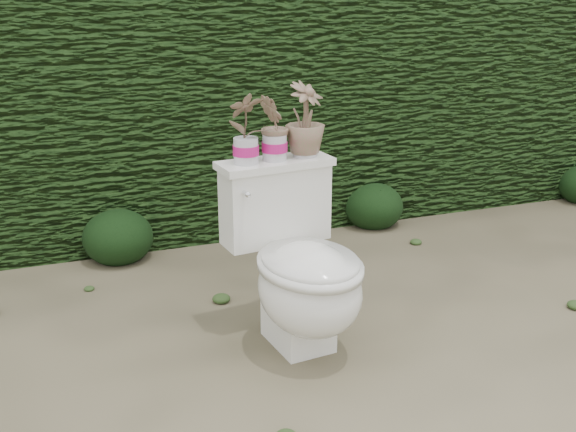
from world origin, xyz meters
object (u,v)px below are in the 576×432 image
object	(u,v)px
potted_plant_center	(274,129)
potted_plant_right	(305,121)
toilet	(300,270)
potted_plant_left	(246,130)

from	to	relation	value
potted_plant_center	potted_plant_right	xyz separation A→B (m)	(0.15, 0.02, 0.02)
toilet	potted_plant_left	size ratio (longest dim) A/B	2.69
potted_plant_left	potted_plant_right	size ratio (longest dim) A/B	0.94
potted_plant_left	potted_plant_center	distance (m)	0.13
potted_plant_center	potted_plant_left	bearing A→B (deg)	-63.82
toilet	potted_plant_left	distance (m)	0.63
potted_plant_left	toilet	bearing A→B (deg)	113.69
potted_plant_center	potted_plant_right	size ratio (longest dim) A/B	0.88
potted_plant_right	potted_plant_center	bearing A→B (deg)	151.94
toilet	potted_plant_right	distance (m)	0.64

